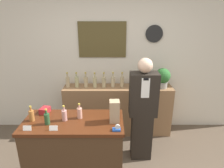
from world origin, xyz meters
TOP-DOWN VIEW (x-y plane):
  - back_wall at (0.00, 2.00)m, footprint 5.20×0.09m
  - back_shelf at (0.16, 1.75)m, footprint 1.93×0.38m
  - display_counter at (-0.41, 0.54)m, footprint 1.20×0.58m
  - shopkeeper at (0.51, 1.06)m, footprint 0.40×0.25m
  - potted_plant at (0.93, 1.72)m, footprint 0.26×0.26m
  - paper_bag at (0.09, 0.53)m, footprint 0.12×0.12m
  - tape_dispenser at (0.11, 0.33)m, footprint 0.09×0.06m
  - price_card_left at (-0.87, 0.34)m, footprint 0.09×0.02m
  - price_card_right at (-0.58, 0.34)m, footprint 0.09×0.02m
  - gift_box at (-0.81, 0.75)m, footprint 0.13×0.15m
  - counter_bottle_0 at (-0.90, 0.54)m, footprint 0.06×0.06m
  - counter_bottle_1 at (-0.69, 0.47)m, footprint 0.06×0.06m
  - counter_bottle_2 at (-0.51, 0.55)m, footprint 0.06×0.06m
  - counter_bottle_3 at (-0.34, 0.61)m, footprint 0.06×0.06m
  - shelf_bottle_0 at (-0.72, 1.75)m, footprint 0.07×0.07m
  - shelf_bottle_1 at (-0.56, 1.75)m, footprint 0.07×0.07m
  - shelf_bottle_2 at (-0.40, 1.75)m, footprint 0.07×0.07m
  - shelf_bottle_3 at (-0.24, 1.74)m, footprint 0.07×0.07m
  - shelf_bottle_4 at (-0.08, 1.74)m, footprint 0.07×0.07m
  - shelf_bottle_5 at (0.08, 1.76)m, footprint 0.07×0.07m
  - shelf_bottle_6 at (0.24, 1.76)m, footprint 0.07×0.07m
  - shelf_bottle_7 at (0.39, 1.74)m, footprint 0.07×0.07m
  - shelf_bottle_8 at (0.55, 1.76)m, footprint 0.07×0.07m
  - shelf_bottle_9 at (0.71, 1.73)m, footprint 0.07×0.07m

SIDE VIEW (x-z plane):
  - back_shelf at x=0.16m, z-range 0.00..0.91m
  - display_counter at x=-0.41m, z-range 0.00..0.93m
  - shopkeeper at x=0.51m, z-range 0.00..1.58m
  - tape_dispenser at x=0.11m, z-range 0.92..0.99m
  - price_card_left at x=-0.87m, z-range 0.93..0.99m
  - price_card_right at x=-0.58m, z-range 0.93..0.99m
  - gift_box at x=-0.81m, z-range 0.93..1.00m
  - counter_bottle_0 at x=-0.90m, z-range 0.91..1.10m
  - counter_bottle_1 at x=-0.69m, z-range 0.91..1.10m
  - counter_bottle_2 at x=-0.51m, z-range 0.91..1.10m
  - counter_bottle_3 at x=-0.34m, z-range 0.91..1.10m
  - shelf_bottle_0 at x=-0.72m, z-range 0.87..1.14m
  - shelf_bottle_1 at x=-0.56m, z-range 0.87..1.14m
  - shelf_bottle_2 at x=-0.40m, z-range 0.87..1.14m
  - shelf_bottle_3 at x=-0.24m, z-range 0.87..1.14m
  - shelf_bottle_4 at x=-0.08m, z-range 0.87..1.14m
  - shelf_bottle_5 at x=0.08m, z-range 0.87..1.14m
  - shelf_bottle_6 at x=0.24m, z-range 0.87..1.14m
  - shelf_bottle_7 at x=0.39m, z-range 0.87..1.14m
  - shelf_bottle_8 at x=0.55m, z-range 0.87..1.14m
  - shelf_bottle_9 at x=0.71m, z-range 0.87..1.14m
  - paper_bag at x=0.09m, z-range 0.93..1.20m
  - potted_plant at x=0.93m, z-range 0.92..1.28m
  - back_wall at x=0.00m, z-range 0.01..2.71m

